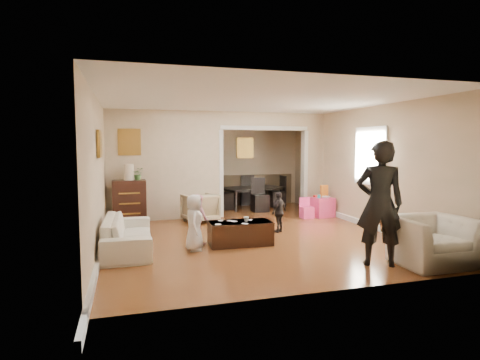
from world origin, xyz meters
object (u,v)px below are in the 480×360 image
object	(u,v)px
dresser	(130,202)
child_kneel_a	(194,222)
play_table	(321,207)
dining_table	(253,197)
armchair_front	(430,241)
child_toddler	(279,212)
cyan_cup	(319,196)
armchair_back	(200,208)
sofa	(128,234)
child_kneel_b	(198,219)
coffee_cup	(246,219)
coffee_table	(240,233)
table_lamp	(129,172)
adult_person	(380,204)

from	to	relation	value
dresser	child_kneel_a	bearing A→B (deg)	-68.42
dresser	play_table	distance (m)	4.63
dining_table	play_table	bearing A→B (deg)	-70.10
armchair_front	child_toddler	size ratio (longest dim) A/B	1.30
cyan_cup	armchair_back	bearing A→B (deg)	175.17
sofa	child_kneel_b	bearing A→B (deg)	-81.71
armchair_back	coffee_cup	bearing A→B (deg)	83.79
coffee_table	child_toddler	xyz separation A→B (m)	(1.05, 0.75, 0.21)
armchair_back	table_lamp	world-z (taller)	table_lamp
coffee_table	coffee_cup	distance (m)	0.28
armchair_front	dresser	distance (m)	6.10
sofa	coffee_table	bearing A→B (deg)	-92.88
dresser	coffee_table	world-z (taller)	dresser
child_toddler	armchair_back	bearing A→B (deg)	-85.99
sofa	coffee_cup	xyz separation A→B (m)	(2.03, -0.21, 0.18)
armchair_front	child_kneel_b	size ratio (longest dim) A/B	1.21
armchair_back	coffee_table	size ratio (longest dim) A/B	0.65
table_lamp	dining_table	size ratio (longest dim) A/B	0.21
coffee_cup	play_table	distance (m)	3.40
cyan_cup	dining_table	distance (m)	2.17
play_table	child_kneel_a	size ratio (longest dim) A/B	0.52
table_lamp	cyan_cup	size ratio (longest dim) A/B	4.50
armchair_front	cyan_cup	world-z (taller)	armchair_front
coffee_table	child_kneel_a	bearing A→B (deg)	-169.99
dresser	dining_table	bearing A→B (deg)	22.97
coffee_table	sofa	bearing A→B (deg)	175.17
child_kneel_a	child_kneel_b	bearing A→B (deg)	-5.70
coffee_table	coffee_cup	bearing A→B (deg)	-26.57
armchair_back	table_lamp	distance (m)	1.80
child_kneel_a	dresser	bearing A→B (deg)	34.32
sofa	child_toddler	distance (m)	3.04
armchair_back	adult_person	bearing A→B (deg)	99.65
armchair_front	table_lamp	distance (m)	6.16
armchair_back	child_kneel_a	bearing A→B (deg)	61.38
coffee_table	dining_table	world-z (taller)	dining_table
armchair_back	cyan_cup	distance (m)	2.95
sofa	armchair_back	size ratio (longest dim) A/B	2.69
play_table	adult_person	bearing A→B (deg)	-106.08
table_lamp	play_table	bearing A→B (deg)	-4.41
coffee_table	play_table	distance (m)	3.44
armchair_front	table_lamp	xyz separation A→B (m)	(-4.28, 4.34, 0.83)
coffee_cup	child_toddler	distance (m)	1.24
dining_table	armchair_front	bearing A→B (deg)	-95.67
adult_person	armchair_front	bearing A→B (deg)	-165.92
coffee_table	child_kneel_a	size ratio (longest dim) A/B	1.16
table_lamp	child_kneel_a	world-z (taller)	table_lamp
sofa	adult_person	world-z (taller)	adult_person
dining_table	child_kneel_a	xyz separation A→B (m)	(-2.35, -4.03, 0.18)
sofa	child_kneel_a	world-z (taller)	child_kneel_a
coffee_table	child_kneel_b	world-z (taller)	child_kneel_b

